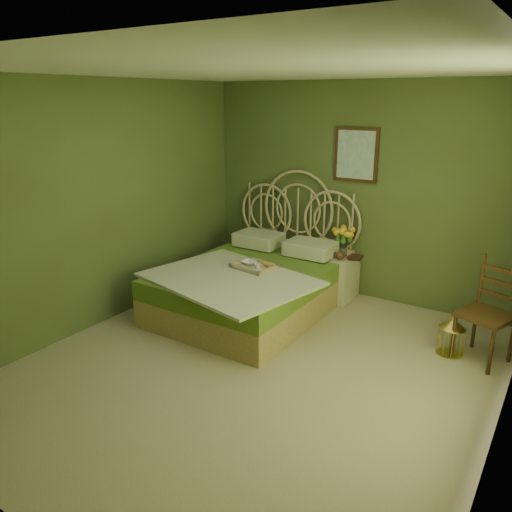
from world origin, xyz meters
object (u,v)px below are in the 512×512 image
Objects in this scene: nightstand at (335,270)px; chair at (489,305)px; birdcage at (451,337)px; bed at (254,283)px.

chair reaches higher than nightstand.
nightstand is 2.60× the size of birdcage.
nightstand is (0.64, 0.86, 0.02)m from bed.
bed reaches higher than nightstand.
nightstand is at bearing 53.36° from bed.
birdcage is (-0.27, -0.11, -0.36)m from chair.
chair reaches higher than birdcage.
chair is at bearing -18.61° from nightstand.
nightstand is 1.74m from birdcage.
chair is 2.63× the size of birdcage.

